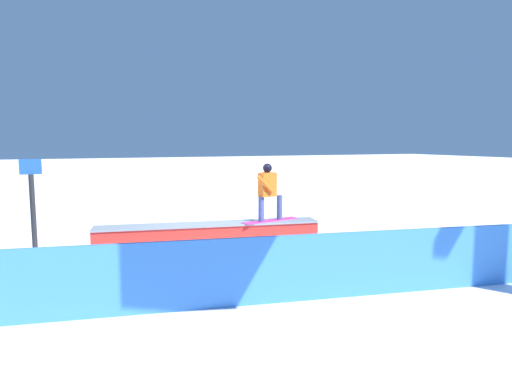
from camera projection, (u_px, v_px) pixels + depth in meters
ground_plane at (209, 249)px, 10.44m from camera, size 120.00×120.00×0.00m
grind_box at (209, 238)px, 10.40m from camera, size 5.30×1.50×0.63m
snowboarder at (268, 190)px, 10.57m from camera, size 1.56×0.60×1.41m
safety_fence at (276, 270)px, 6.92m from camera, size 12.61×2.17×1.09m
trail_marker at (33, 211)px, 8.69m from camera, size 0.40×0.10×2.22m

